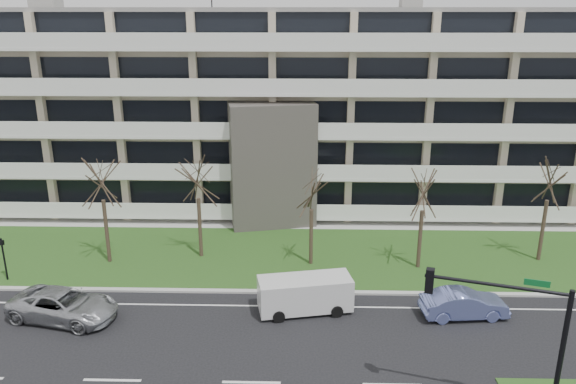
{
  "coord_description": "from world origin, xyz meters",
  "views": [
    {
      "loc": [
        2.08,
        -20.19,
        15.19
      ],
      "look_at": [
        1.31,
        10.0,
        5.31
      ],
      "focal_mm": 35.0,
      "sensor_mm": 36.0,
      "label": 1
    }
  ],
  "objects_px": {
    "silver_pickup": "(64,305)",
    "white_van": "(306,291)",
    "traffic_signal": "(514,330)",
    "pedestrian_signal": "(3,254)",
    "blue_sedan": "(464,304)"
  },
  "relations": [
    {
      "from": "white_van",
      "to": "traffic_signal",
      "type": "relative_size",
      "value": 0.85
    },
    {
      "from": "silver_pickup",
      "to": "traffic_signal",
      "type": "bearing_deg",
      "value": -96.1
    },
    {
      "from": "silver_pickup",
      "to": "blue_sedan",
      "type": "relative_size",
      "value": 1.26
    },
    {
      "from": "silver_pickup",
      "to": "white_van",
      "type": "relative_size",
      "value": 1.09
    },
    {
      "from": "white_van",
      "to": "pedestrian_signal",
      "type": "height_order",
      "value": "pedestrian_signal"
    },
    {
      "from": "blue_sedan",
      "to": "white_van",
      "type": "relative_size",
      "value": 0.86
    },
    {
      "from": "silver_pickup",
      "to": "traffic_signal",
      "type": "distance_m",
      "value": 21.38
    },
    {
      "from": "white_van",
      "to": "traffic_signal",
      "type": "distance_m",
      "value": 11.36
    },
    {
      "from": "silver_pickup",
      "to": "pedestrian_signal",
      "type": "relative_size",
      "value": 2.08
    },
    {
      "from": "blue_sedan",
      "to": "white_van",
      "type": "distance_m",
      "value": 8.16
    },
    {
      "from": "silver_pickup",
      "to": "blue_sedan",
      "type": "bearing_deg",
      "value": -75.13
    },
    {
      "from": "white_van",
      "to": "silver_pickup",
      "type": "bearing_deg",
      "value": 173.89
    },
    {
      "from": "silver_pickup",
      "to": "white_van",
      "type": "height_order",
      "value": "white_van"
    },
    {
      "from": "blue_sedan",
      "to": "pedestrian_signal",
      "type": "distance_m",
      "value": 25.91
    },
    {
      "from": "white_van",
      "to": "traffic_signal",
      "type": "xyz_separation_m",
      "value": [
        7.6,
        -7.97,
        2.78
      ]
    }
  ]
}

